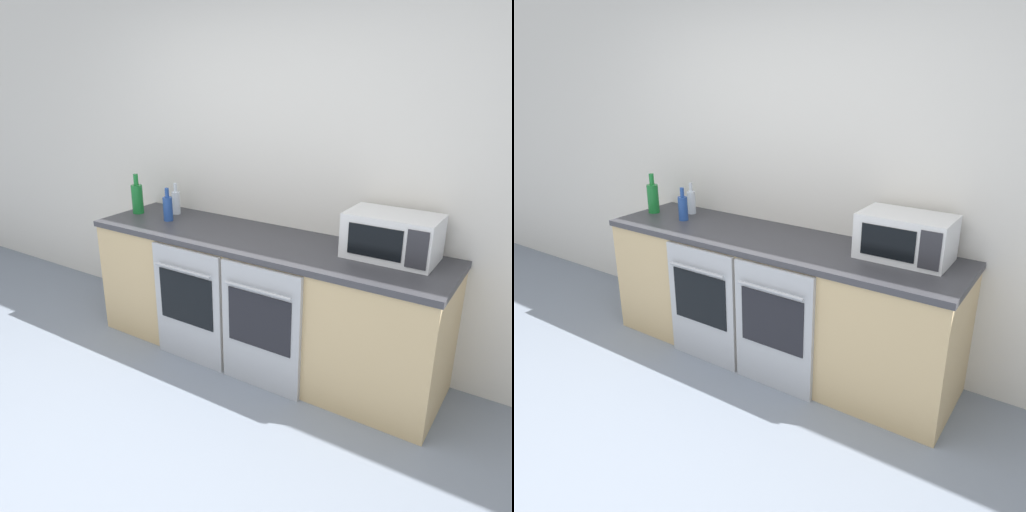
# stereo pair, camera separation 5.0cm
# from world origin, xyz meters

# --- Properties ---
(ground_plane) EXTENTS (16.00, 16.00, 0.00)m
(ground_plane) POSITION_xyz_m (0.00, 0.00, 0.00)
(ground_plane) COLOR gray
(wall_back) EXTENTS (10.00, 0.06, 2.60)m
(wall_back) POSITION_xyz_m (0.00, 1.97, 1.30)
(wall_back) COLOR silver
(wall_back) RESTS_ON ground_plane
(counter_back) EXTENTS (2.54, 0.67, 0.89)m
(counter_back) POSITION_xyz_m (0.00, 1.62, 0.44)
(counter_back) COLOR tan
(counter_back) RESTS_ON ground_plane
(oven_left) EXTENTS (0.57, 0.06, 0.84)m
(oven_left) POSITION_xyz_m (-0.38, 1.27, 0.43)
(oven_left) COLOR #A8AAAF
(oven_left) RESTS_ON ground_plane
(oven_right) EXTENTS (0.57, 0.06, 0.84)m
(oven_right) POSITION_xyz_m (0.21, 1.27, 0.43)
(oven_right) COLOR #A8AAAF
(oven_right) RESTS_ON ground_plane
(microwave) EXTENTS (0.54, 0.33, 0.27)m
(microwave) POSITION_xyz_m (0.84, 1.73, 1.02)
(microwave) COLOR silver
(microwave) RESTS_ON counter_back
(bottle_green) EXTENTS (0.09, 0.09, 0.31)m
(bottle_green) POSITION_xyz_m (-1.15, 1.62, 1.01)
(bottle_green) COLOR #19722D
(bottle_green) RESTS_ON counter_back
(bottle_blue) EXTENTS (0.07, 0.07, 0.25)m
(bottle_blue) POSITION_xyz_m (-0.81, 1.60, 0.98)
(bottle_blue) COLOR #234793
(bottle_blue) RESTS_ON counter_back
(bottle_clear) EXTENTS (0.06, 0.06, 0.24)m
(bottle_clear) POSITION_xyz_m (-0.88, 1.77, 0.98)
(bottle_clear) COLOR silver
(bottle_clear) RESTS_ON counter_back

